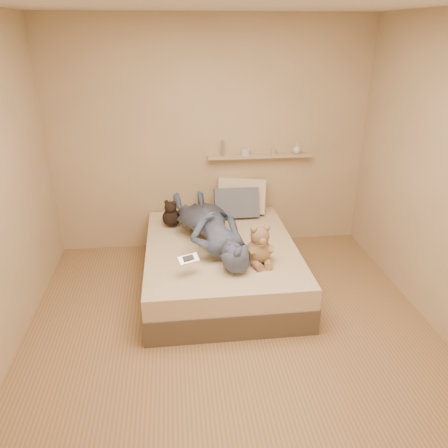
{
  "coord_description": "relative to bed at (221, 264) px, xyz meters",
  "views": [
    {
      "loc": [
        -0.43,
        -2.97,
        2.43
      ],
      "look_at": [
        0.0,
        0.65,
        0.8
      ],
      "focal_mm": 35.0,
      "sensor_mm": 36.0,
      "label": 1
    }
  ],
  "objects": [
    {
      "name": "room",
      "position": [
        0.0,
        -0.93,
        1.08
      ],
      "size": [
        3.8,
        3.8,
        3.8
      ],
      "color": "#9C7751",
      "rests_on": "ground"
    },
    {
      "name": "bed",
      "position": [
        0.0,
        0.0,
        0.0
      ],
      "size": [
        1.5,
        1.9,
        0.45
      ],
      "color": "brown",
      "rests_on": "floor"
    },
    {
      "name": "game_console",
      "position": [
        -0.34,
        -0.57,
        0.39
      ],
      "size": [
        0.2,
        0.14,
        0.06
      ],
      "color": "#B6B9BE",
      "rests_on": "bed"
    },
    {
      "name": "teddy_bear",
      "position": [
        0.31,
        -0.41,
        0.39
      ],
      "size": [
        0.32,
        0.31,
        0.39
      ],
      "color": "#91784F",
      "rests_on": "bed"
    },
    {
      "name": "dark_plush",
      "position": [
        -0.49,
        0.51,
        0.36
      ],
      "size": [
        0.2,
        0.2,
        0.3
      ],
      "color": "black",
      "rests_on": "bed"
    },
    {
      "name": "pillow_cream",
      "position": [
        0.34,
        0.83,
        0.43
      ],
      "size": [
        0.6,
        0.42,
        0.43
      ],
      "primitive_type": "cube",
      "rotation": [
        -0.34,
        0.0,
        -0.26
      ],
      "color": "beige",
      "rests_on": "bed"
    },
    {
      "name": "pillow_grey",
      "position": [
        0.26,
        0.69,
        0.4
      ],
      "size": [
        0.5,
        0.25,
        0.37
      ],
      "primitive_type": "cube",
      "rotation": [
        -0.36,
        0.0,
        0.0
      ],
      "color": "slate",
      "rests_on": "bed"
    },
    {
      "name": "person",
      "position": [
        -0.11,
        0.06,
        0.41
      ],
      "size": [
        0.93,
        1.63,
        0.37
      ],
      "primitive_type": "imported",
      "rotation": [
        0.0,
        0.0,
        3.39
      ],
      "color": "#46566F",
      "rests_on": "bed"
    },
    {
      "name": "wall_shelf",
      "position": [
        0.55,
        0.91,
        0.88
      ],
      "size": [
        1.2,
        0.12,
        0.03
      ],
      "primitive_type": "cube",
      "color": "tan",
      "rests_on": "wall_back"
    },
    {
      "name": "shelf_bottles",
      "position": [
        0.72,
        0.91,
        0.95
      ],
      "size": [
        0.94,
        0.12,
        0.18
      ],
      "color": "silver",
      "rests_on": "wall_shelf"
    }
  ]
}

